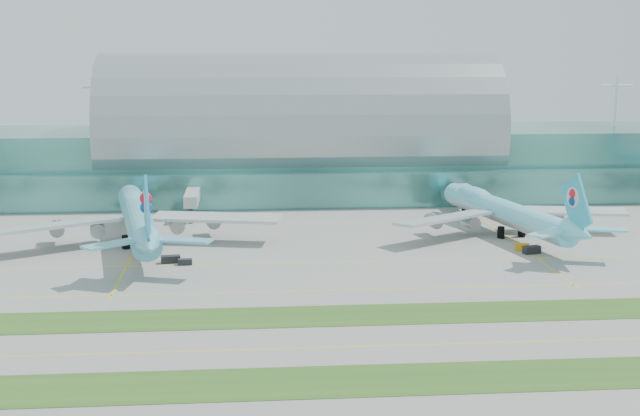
{
  "coord_description": "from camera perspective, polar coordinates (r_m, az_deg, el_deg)",
  "views": [
    {
      "loc": [
        -16.72,
        -142.79,
        45.16
      ],
      "look_at": [
        0.0,
        55.0,
        9.0
      ],
      "focal_mm": 50.0,
      "sensor_mm": 36.0,
      "label": 1
    }
  ],
  "objects": [
    {
      "name": "ground",
      "position": [
        150.69,
        1.78,
        -7.12
      ],
      "size": [
        700.0,
        700.0,
        0.0
      ],
      "primitive_type": "plane",
      "color": "gray",
      "rests_on": "ground"
    },
    {
      "name": "terminal",
      "position": [
        273.85,
        -1.3,
        3.84
      ],
      "size": [
        340.0,
        69.1,
        36.0
      ],
      "color": "#3D7A75",
      "rests_on": "ground"
    },
    {
      "name": "grass_strip_near",
      "position": [
        124.47,
        3.28,
        -10.95
      ],
      "size": [
        420.0,
        12.0,
        0.08
      ],
      "primitive_type": "cube",
      "color": "#2D591E",
      "rests_on": "ground"
    },
    {
      "name": "grass_strip_far",
      "position": [
        152.58,
        1.69,
        -6.88
      ],
      "size": [
        420.0,
        12.0,
        0.08
      ],
      "primitive_type": "cube",
      "color": "#2D591E",
      "rests_on": "ground"
    },
    {
      "name": "taxiline_b",
      "position": [
        137.5,
        2.45,
        -8.86
      ],
      "size": [
        420.0,
        0.35,
        0.01
      ],
      "primitive_type": "cube",
      "color": "yellow",
      "rests_on": "ground"
    },
    {
      "name": "taxiline_c",
      "position": [
        167.84,
        1.07,
        -5.28
      ],
      "size": [
        420.0,
        0.35,
        0.01
      ],
      "primitive_type": "cube",
      "color": "yellow",
      "rests_on": "ground"
    },
    {
      "name": "taxiline_d",
      "position": [
        189.02,
        0.38,
        -3.5
      ],
      "size": [
        420.0,
        0.35,
        0.01
      ],
      "primitive_type": "cube",
      "color": "yellow",
      "rests_on": "ground"
    },
    {
      "name": "airliner_b",
      "position": [
        209.7,
        -11.61,
        -0.53
      ],
      "size": [
        65.78,
        75.49,
        20.86
      ],
      "rotation": [
        0.0,
        0.0,
        0.18
      ],
      "color": "#60BCD5",
      "rests_on": "ground"
    },
    {
      "name": "airliner_c",
      "position": [
        220.6,
        11.69,
        -0.14
      ],
      "size": [
        60.2,
        69.27,
        19.21
      ],
      "rotation": [
        0.0,
        0.0,
        0.21
      ],
      "color": "#71DEF8",
      "rests_on": "ground"
    },
    {
      "name": "gse_c",
      "position": [
        191.12,
        -9.54,
        -3.25
      ],
      "size": [
        4.23,
        2.52,
        1.55
      ],
      "primitive_type": "cube",
      "rotation": [
        0.0,
        0.0,
        0.15
      ],
      "color": "black",
      "rests_on": "ground"
    },
    {
      "name": "gse_d",
      "position": [
        189.04,
        -8.63,
        -3.43
      ],
      "size": [
        2.97,
        1.71,
        1.22
      ],
      "primitive_type": "cube",
      "rotation": [
        0.0,
        0.0,
        0.03
      ],
      "color": "black",
      "rests_on": "ground"
    },
    {
      "name": "gse_e",
      "position": [
        204.82,
        12.81,
        -2.45
      ],
      "size": [
        3.46,
        2.51,
        1.6
      ],
      "primitive_type": "cube",
      "rotation": [
        0.0,
        0.0,
        -0.31
      ],
      "color": "orange",
      "rests_on": "ground"
    },
    {
      "name": "gse_f",
      "position": [
        202.2,
        13.39,
        -2.62
      ],
      "size": [
        4.12,
        2.71,
        1.72
      ],
      "primitive_type": "cube",
      "rotation": [
        0.0,
        0.0,
        0.26
      ],
      "color": "black",
      "rests_on": "ground"
    }
  ]
}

